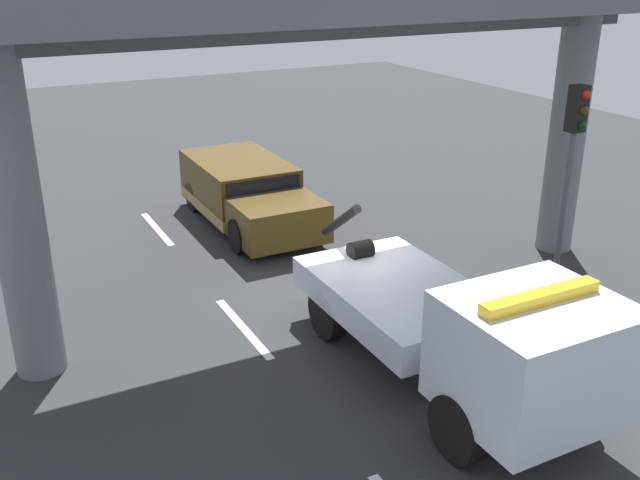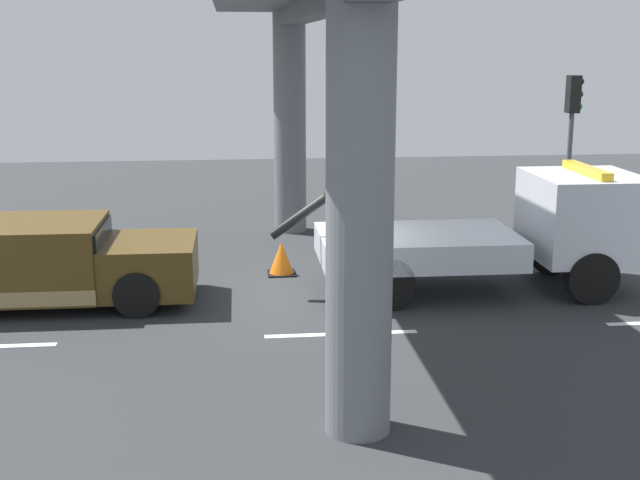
{
  "view_description": "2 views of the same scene",
  "coord_description": "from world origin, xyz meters",
  "px_view_note": "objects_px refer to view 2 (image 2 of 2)",
  "views": [
    {
      "loc": [
        11.3,
        -6.57,
        6.61
      ],
      "look_at": [
        -0.53,
        -0.37,
        1.26
      ],
      "focal_mm": 39.93,
      "sensor_mm": 36.0,
      "label": 1
    },
    {
      "loc": [
        -1.79,
        -15.71,
        4.8
      ],
      "look_at": [
        -0.1,
        0.16,
        1.07
      ],
      "focal_mm": 47.29,
      "sensor_mm": 36.0,
      "label": 2
    }
  ],
  "objects_px": {
    "traffic_light_far": "(572,121)",
    "traffic_cone_orange": "(281,259)",
    "towed_van_green": "(41,264)",
    "traffic_light_near": "(370,115)",
    "tow_truck_white": "(514,231)"
  },
  "relations": [
    {
      "from": "tow_truck_white",
      "to": "traffic_cone_orange",
      "type": "bearing_deg",
      "value": 160.18
    },
    {
      "from": "traffic_light_near",
      "to": "traffic_light_far",
      "type": "distance_m",
      "value": 5.0
    },
    {
      "from": "traffic_cone_orange",
      "to": "traffic_light_near",
      "type": "bearing_deg",
      "value": 48.15
    },
    {
      "from": "tow_truck_white",
      "to": "traffic_light_far",
      "type": "relative_size",
      "value": 1.79
    },
    {
      "from": "traffic_light_far",
      "to": "traffic_cone_orange",
      "type": "distance_m",
      "value": 8.16
    },
    {
      "from": "traffic_light_near",
      "to": "traffic_cone_orange",
      "type": "xyz_separation_m",
      "value": [
        -2.29,
        -2.56,
        -2.81
      ]
    },
    {
      "from": "traffic_light_near",
      "to": "traffic_cone_orange",
      "type": "relative_size",
      "value": 6.1
    },
    {
      "from": "towed_van_green",
      "to": "traffic_light_far",
      "type": "bearing_deg",
      "value": 19.33
    },
    {
      "from": "traffic_light_far",
      "to": "traffic_cone_orange",
      "type": "height_order",
      "value": "traffic_light_far"
    },
    {
      "from": "towed_van_green",
      "to": "traffic_light_near",
      "type": "xyz_separation_m",
      "value": [
        6.9,
        4.17,
        2.37
      ]
    },
    {
      "from": "tow_truck_white",
      "to": "traffic_light_far",
      "type": "distance_m",
      "value": 5.32
    },
    {
      "from": "tow_truck_white",
      "to": "towed_van_green",
      "type": "xyz_separation_m",
      "value": [
        -9.11,
        0.01,
        -0.42
      ]
    },
    {
      "from": "towed_van_green",
      "to": "traffic_cone_orange",
      "type": "relative_size",
      "value": 7.35
    },
    {
      "from": "towed_van_green",
      "to": "tow_truck_white",
      "type": "bearing_deg",
      "value": -0.03
    },
    {
      "from": "towed_van_green",
      "to": "traffic_cone_orange",
      "type": "bearing_deg",
      "value": 19.33
    }
  ]
}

